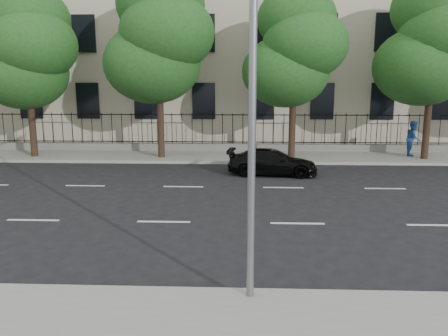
# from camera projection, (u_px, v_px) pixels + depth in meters

# --- Properties ---
(ground) EXTENTS (120.00, 120.00, 0.00)m
(ground) POSITION_uv_depth(u_px,v_px,m) (146.00, 254.00, 10.66)
(ground) COLOR black
(ground) RESTS_ON ground
(far_sidewalk) EXTENTS (60.00, 4.00, 0.15)m
(far_sidewalk) POSITION_uv_depth(u_px,v_px,m) (200.00, 156.00, 24.37)
(far_sidewalk) COLOR gray
(far_sidewalk) RESTS_ON ground
(lane_markings) EXTENTS (49.60, 4.62, 0.01)m
(lane_markings) POSITION_uv_depth(u_px,v_px,m) (175.00, 202.00, 15.31)
(lane_markings) COLOR silver
(lane_markings) RESTS_ON ground
(masonry_building) EXTENTS (34.60, 12.11, 18.50)m
(masonry_building) POSITION_uv_depth(u_px,v_px,m) (210.00, 13.00, 31.42)
(masonry_building) COLOR #C3B69B
(masonry_building) RESTS_ON ground
(iron_fence) EXTENTS (30.00, 0.50, 2.20)m
(iron_fence) POSITION_uv_depth(u_px,v_px,m) (202.00, 142.00, 25.93)
(iron_fence) COLOR slate
(iron_fence) RESTS_ON far_sidewalk
(street_light) EXTENTS (0.25, 3.32, 8.05)m
(street_light) POSITION_uv_depth(u_px,v_px,m) (253.00, 24.00, 7.83)
(street_light) COLOR slate
(street_light) RESTS_ON near_sidewalk
(tree_b) EXTENTS (5.53, 5.12, 8.97)m
(tree_b) POSITION_uv_depth(u_px,v_px,m) (28.00, 49.00, 22.98)
(tree_b) COLOR #382619
(tree_b) RESTS_ON far_sidewalk
(tree_c) EXTENTS (5.89, 5.50, 9.80)m
(tree_c) POSITION_uv_depth(u_px,v_px,m) (160.00, 37.00, 22.60)
(tree_c) COLOR #382619
(tree_c) RESTS_ON far_sidewalk
(tree_d) EXTENTS (5.34, 4.94, 8.84)m
(tree_d) POSITION_uv_depth(u_px,v_px,m) (295.00, 48.00, 22.44)
(tree_d) COLOR #382619
(tree_d) RESTS_ON far_sidewalk
(tree_e) EXTENTS (5.71, 5.31, 9.46)m
(tree_e) POSITION_uv_depth(u_px,v_px,m) (434.00, 41.00, 22.09)
(tree_e) COLOR #382619
(tree_e) RESTS_ON far_sidewalk
(black_sedan) EXTENTS (4.17, 2.03, 1.17)m
(black_sedan) POSITION_uv_depth(u_px,v_px,m) (272.00, 162.00, 19.70)
(black_sedan) COLOR black
(black_sedan) RESTS_ON ground
(pedestrian_far) EXTENTS (1.02, 1.13, 1.91)m
(pedestrian_far) POSITION_uv_depth(u_px,v_px,m) (413.00, 138.00, 23.89)
(pedestrian_far) COLOR #274F98
(pedestrian_far) RESTS_ON far_sidewalk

